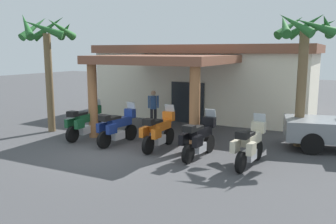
% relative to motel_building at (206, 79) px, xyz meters
% --- Properties ---
extents(ground_plane, '(80.00, 80.00, 0.00)m').
position_rel_motel_building_xyz_m(ground_plane, '(0.10, -9.19, -2.06)').
color(ground_plane, '#424244').
extents(motel_building, '(12.25, 11.38, 4.00)m').
position_rel_motel_building_xyz_m(motel_building, '(0.00, 0.00, 0.00)').
color(motel_building, silver).
rests_on(motel_building, ground_plane).
extents(motorcycle_green, '(0.71, 2.21, 1.61)m').
position_rel_motel_building_xyz_m(motorcycle_green, '(-2.22, -7.87, -1.37)').
color(motorcycle_green, black).
rests_on(motorcycle_green, ground_plane).
extents(motorcycle_blue, '(0.74, 2.21, 1.61)m').
position_rel_motel_building_xyz_m(motorcycle_blue, '(-0.43, -7.96, -1.37)').
color(motorcycle_blue, black).
rests_on(motorcycle_blue, ground_plane).
extents(motorcycle_orange, '(0.70, 2.21, 1.61)m').
position_rel_motel_building_xyz_m(motorcycle_orange, '(1.37, -7.78, -1.37)').
color(motorcycle_orange, black).
rests_on(motorcycle_orange, ground_plane).
extents(motorcycle_black, '(0.73, 2.21, 1.61)m').
position_rel_motel_building_xyz_m(motorcycle_black, '(3.17, -8.07, -1.37)').
color(motorcycle_black, black).
rests_on(motorcycle_black, ground_plane).
extents(motorcycle_cream, '(0.73, 2.21, 1.61)m').
position_rel_motel_building_xyz_m(motorcycle_cream, '(4.96, -8.11, -1.37)').
color(motorcycle_cream, black).
rests_on(motorcycle_cream, ground_plane).
extents(pedestrian, '(0.44, 0.35, 1.78)m').
position_rel_motel_building_xyz_m(pedestrian, '(-0.92, -4.38, -1.03)').
color(pedestrian, black).
rests_on(pedestrian, ground_plane).
extents(palm_tree_near_portico, '(2.33, 2.38, 5.22)m').
position_rel_motel_building_xyz_m(palm_tree_near_portico, '(5.90, -4.69, 1.82)').
color(palm_tree_near_portico, brown).
rests_on(palm_tree_near_portico, ground_plane).
extents(palm_tree_roadside, '(2.54, 2.62, 5.41)m').
position_rel_motel_building_xyz_m(palm_tree_roadside, '(-4.51, -7.54, 1.96)').
color(palm_tree_roadside, brown).
rests_on(palm_tree_roadside, ground_plane).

